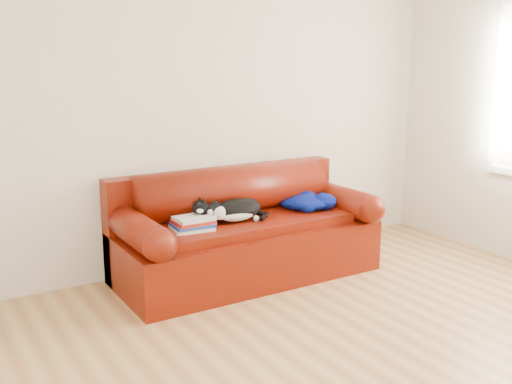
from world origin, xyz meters
TOP-DOWN VIEW (x-y plane):
  - ground at (0.00, 0.00)m, footprint 4.50×4.50m
  - room_shell at (0.12, 0.02)m, footprint 4.52×4.02m
  - sofa_base at (0.01, 1.49)m, footprint 2.10×0.90m
  - sofa_back at (0.01, 1.74)m, footprint 2.10×1.01m
  - book_stack at (-0.51, 1.40)m, footprint 0.33×0.27m
  - cat at (-0.12, 1.45)m, footprint 0.61×0.25m
  - blanket at (0.60, 1.47)m, footprint 0.47×0.44m

SIDE VIEW (x-z plane):
  - ground at x=0.00m, z-range 0.00..0.00m
  - sofa_base at x=0.01m, z-range -0.01..0.49m
  - sofa_back at x=0.01m, z-range 0.10..0.98m
  - book_stack at x=-0.51m, z-range 0.50..0.60m
  - blanket at x=0.60m, z-range 0.49..0.63m
  - cat at x=-0.12m, z-range 0.47..0.69m
  - room_shell at x=0.12m, z-range 0.36..2.97m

